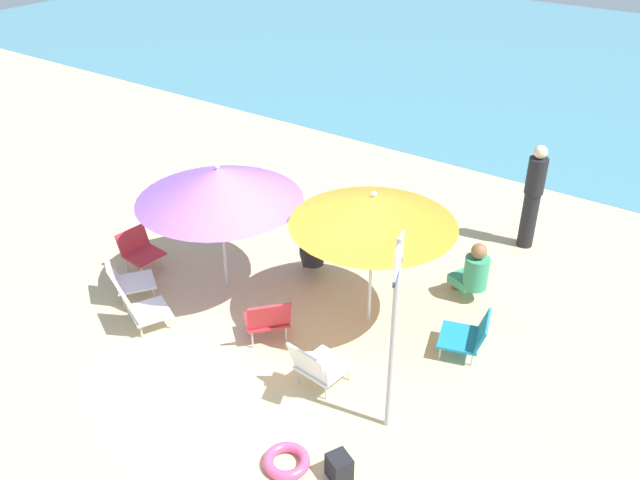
{
  "coord_description": "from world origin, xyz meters",
  "views": [
    {
      "loc": [
        4.32,
        -5.24,
        5.38
      ],
      "look_at": [
        -0.19,
        1.24,
        0.7
      ],
      "focal_mm": 37.93,
      "sensor_mm": 36.0,
      "label": 1
    }
  ],
  "objects_px": {
    "beach_bag": "(339,467)",
    "person_a": "(313,248)",
    "beach_chair_f": "(317,365)",
    "person_b": "(533,196)",
    "beach_chair_e": "(140,308)",
    "person_c": "(473,272)",
    "warning_sign": "(395,313)",
    "beach_chair_b": "(139,249)",
    "umbrella_purple": "(219,184)",
    "swim_ring": "(287,461)",
    "beach_chair_c": "(468,335)",
    "umbrella_orange": "(374,210)",
    "beach_chair_a": "(268,319)",
    "beach_chair_d": "(126,279)"
  },
  "relations": [
    {
      "from": "person_a",
      "to": "person_b",
      "type": "xyz_separation_m",
      "value": [
        2.17,
        2.59,
        0.36
      ]
    },
    {
      "from": "beach_chair_a",
      "to": "beach_bag",
      "type": "bearing_deg",
      "value": -172.71
    },
    {
      "from": "umbrella_purple",
      "to": "warning_sign",
      "type": "relative_size",
      "value": 0.94
    },
    {
      "from": "person_b",
      "to": "beach_bag",
      "type": "xyz_separation_m",
      "value": [
        0.09,
        -5.32,
        -0.7
      ]
    },
    {
      "from": "beach_chair_c",
      "to": "umbrella_orange",
      "type": "bearing_deg",
      "value": -11.57
    },
    {
      "from": "person_c",
      "to": "beach_chair_d",
      "type": "bearing_deg",
      "value": 57.79
    },
    {
      "from": "beach_chair_b",
      "to": "beach_chair_d",
      "type": "xyz_separation_m",
      "value": [
        0.44,
        -0.63,
        -0.0
      ]
    },
    {
      "from": "beach_chair_d",
      "to": "person_c",
      "type": "height_order",
      "value": "person_c"
    },
    {
      "from": "umbrella_orange",
      "to": "beach_chair_f",
      "type": "xyz_separation_m",
      "value": [
        0.17,
        -1.4,
        -1.3
      ]
    },
    {
      "from": "beach_chair_b",
      "to": "beach_chair_e",
      "type": "relative_size",
      "value": 0.8
    },
    {
      "from": "beach_bag",
      "to": "person_a",
      "type": "bearing_deg",
      "value": 129.53
    },
    {
      "from": "warning_sign",
      "to": "beach_chair_b",
      "type": "bearing_deg",
      "value": 151.61
    },
    {
      "from": "beach_chair_a",
      "to": "beach_chair_e",
      "type": "height_order",
      "value": "beach_chair_a"
    },
    {
      "from": "beach_chair_a",
      "to": "beach_chair_f",
      "type": "bearing_deg",
      "value": -157.15
    },
    {
      "from": "umbrella_orange",
      "to": "beach_chair_b",
      "type": "height_order",
      "value": "umbrella_orange"
    },
    {
      "from": "person_c",
      "to": "beach_bag",
      "type": "bearing_deg",
      "value": 115.96
    },
    {
      "from": "beach_chair_f",
      "to": "warning_sign",
      "type": "relative_size",
      "value": 0.29
    },
    {
      "from": "person_c",
      "to": "umbrella_purple",
      "type": "bearing_deg",
      "value": 52.95
    },
    {
      "from": "umbrella_orange",
      "to": "swim_ring",
      "type": "relative_size",
      "value": 4.27
    },
    {
      "from": "beach_chair_e",
      "to": "swim_ring",
      "type": "relative_size",
      "value": 1.53
    },
    {
      "from": "beach_chair_c",
      "to": "beach_chair_f",
      "type": "xyz_separation_m",
      "value": [
        -1.15,
        -1.53,
        0.05
      ]
    },
    {
      "from": "umbrella_purple",
      "to": "umbrella_orange",
      "type": "bearing_deg",
      "value": 13.07
    },
    {
      "from": "beach_chair_b",
      "to": "beach_chair_f",
      "type": "bearing_deg",
      "value": -3.84
    },
    {
      "from": "umbrella_purple",
      "to": "beach_chair_a",
      "type": "distance_m",
      "value": 1.85
    },
    {
      "from": "umbrella_orange",
      "to": "beach_chair_a",
      "type": "relative_size",
      "value": 2.81
    },
    {
      "from": "beach_chair_e",
      "to": "warning_sign",
      "type": "height_order",
      "value": "warning_sign"
    },
    {
      "from": "beach_chair_f",
      "to": "warning_sign",
      "type": "distance_m",
      "value": 1.5
    },
    {
      "from": "beach_chair_a",
      "to": "person_b",
      "type": "bearing_deg",
      "value": -72.61
    },
    {
      "from": "person_a",
      "to": "swim_ring",
      "type": "xyz_separation_m",
      "value": [
        1.74,
        -2.91,
        -0.43
      ]
    },
    {
      "from": "beach_chair_e",
      "to": "beach_chair_f",
      "type": "xyz_separation_m",
      "value": [
        2.46,
        0.38,
        0.01
      ]
    },
    {
      "from": "beach_chair_b",
      "to": "beach_bag",
      "type": "relative_size",
      "value": 2.13
    },
    {
      "from": "beach_chair_a",
      "to": "person_b",
      "type": "height_order",
      "value": "person_b"
    },
    {
      "from": "person_b",
      "to": "swim_ring",
      "type": "distance_m",
      "value": 5.57
    },
    {
      "from": "person_a",
      "to": "person_c",
      "type": "relative_size",
      "value": 1.08
    },
    {
      "from": "beach_chair_e",
      "to": "person_b",
      "type": "distance_m",
      "value": 5.83
    },
    {
      "from": "beach_chair_e",
      "to": "person_c",
      "type": "distance_m",
      "value": 4.37
    },
    {
      "from": "umbrella_purple",
      "to": "beach_chair_b",
      "type": "xyz_separation_m",
      "value": [
        -1.34,
        -0.35,
        -1.26
      ]
    },
    {
      "from": "beach_chair_f",
      "to": "person_a",
      "type": "bearing_deg",
      "value": 43.19
    },
    {
      "from": "person_c",
      "to": "warning_sign",
      "type": "distance_m",
      "value": 2.87
    },
    {
      "from": "beach_chair_c",
      "to": "person_c",
      "type": "distance_m",
      "value": 1.18
    },
    {
      "from": "swim_ring",
      "to": "person_c",
      "type": "bearing_deg",
      "value": 85.11
    },
    {
      "from": "person_b",
      "to": "beach_chair_e",
      "type": "bearing_deg",
      "value": -65.04
    },
    {
      "from": "beach_chair_f",
      "to": "person_b",
      "type": "relative_size",
      "value": 0.41
    },
    {
      "from": "beach_chair_e",
      "to": "person_c",
      "type": "xyz_separation_m",
      "value": [
        3.18,
        3.0,
        0.12
      ]
    },
    {
      "from": "person_b",
      "to": "swim_ring",
      "type": "relative_size",
      "value": 3.45
    },
    {
      "from": "beach_chair_b",
      "to": "beach_chair_c",
      "type": "xyz_separation_m",
      "value": [
        4.68,
        0.94,
        -0.05
      ]
    },
    {
      "from": "umbrella_purple",
      "to": "beach_bag",
      "type": "distance_m",
      "value": 3.89
    },
    {
      "from": "beach_chair_a",
      "to": "beach_chair_d",
      "type": "distance_m",
      "value": 2.18
    },
    {
      "from": "umbrella_purple",
      "to": "swim_ring",
      "type": "height_order",
      "value": "umbrella_purple"
    },
    {
      "from": "beach_chair_a",
      "to": "person_c",
      "type": "bearing_deg",
      "value": -85.05
    }
  ]
}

